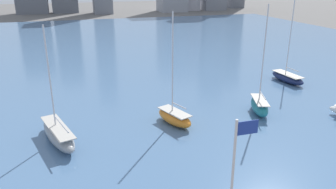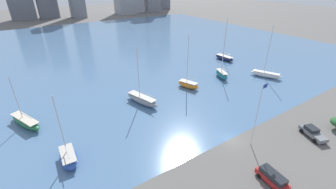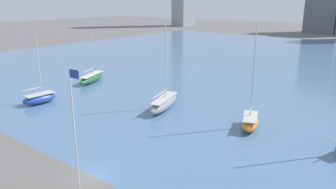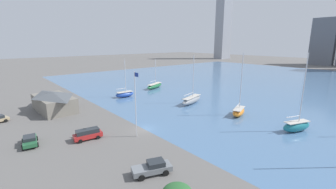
{
  "view_description": "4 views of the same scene",
  "coord_description": "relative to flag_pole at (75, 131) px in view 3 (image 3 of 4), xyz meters",
  "views": [
    {
      "loc": [
        -5.22,
        -15.4,
        18.13
      ],
      "look_at": [
        5.02,
        17.92,
        5.61
      ],
      "focal_mm": 35.0,
      "sensor_mm": 36.0,
      "label": 1
    },
    {
      "loc": [
        -27.8,
        -21.23,
        26.41
      ],
      "look_at": [
        -5.31,
        12.87,
        5.25
      ],
      "focal_mm": 24.0,
      "sensor_mm": 36.0,
      "label": 2
    },
    {
      "loc": [
        23.89,
        -18.49,
        16.98
      ],
      "look_at": [
        -1.81,
        14.8,
        4.87
      ],
      "focal_mm": 35.0,
      "sensor_mm": 36.0,
      "label": 3
    },
    {
      "loc": [
        34.68,
        -23.13,
        16.73
      ],
      "look_at": [
        -3.8,
        9.31,
        4.96
      ],
      "focal_mm": 24.0,
      "sensor_mm": 36.0,
      "label": 4
    }
  ],
  "objects": [
    {
      "name": "flag_pole",
      "position": [
        0.0,
        0.0,
        0.0
      ],
      "size": [
        1.24,
        0.14,
        11.88
      ],
      "color": "silver",
      "rests_on": "ground_plane"
    },
    {
      "name": "sailboat_blue",
      "position": [
        -28.11,
        13.44,
        -5.47
      ],
      "size": [
        2.8,
        6.15,
        11.83
      ],
      "rotation": [
        0.0,
        0.0,
        -0.05
      ],
      "color": "#284CA8",
      "rests_on": "harbor_water"
    },
    {
      "name": "harbor_water",
      "position": [
        -2.01,
        73.01,
        -6.43
      ],
      "size": [
        180.0,
        140.0,
        0.0
      ],
      "color": "#4C7099",
      "rests_on": "ground_plane"
    },
    {
      "name": "sailboat_green",
      "position": [
        -33.07,
        28.8,
        -5.49
      ],
      "size": [
        5.81,
        9.76,
        10.58
      ],
      "rotation": [
        0.0,
        0.0,
        0.4
      ],
      "color": "#236B3D",
      "rests_on": "harbor_water"
    },
    {
      "name": "sailboat_orange",
      "position": [
        5.05,
        24.71,
        -5.4
      ],
      "size": [
        4.25,
        6.58,
        14.35
      ],
      "rotation": [
        0.0,
        0.0,
        0.35
      ],
      "color": "orange",
      "rests_on": "harbor_water"
    },
    {
      "name": "ground_plane",
      "position": [
        -2.01,
        3.01,
        -6.43
      ],
      "size": [
        500.0,
        500.0,
        0.0
      ],
      "primitive_type": "plane",
      "color": "#605E5B"
    },
    {
      "name": "sailboat_gray",
      "position": [
        -9.37,
        23.9,
        -5.36
      ],
      "size": [
        4.96,
        9.95,
        13.46
      ],
      "rotation": [
        0.0,
        0.0,
        0.29
      ],
      "color": "gray",
      "rests_on": "harbor_water"
    }
  ]
}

